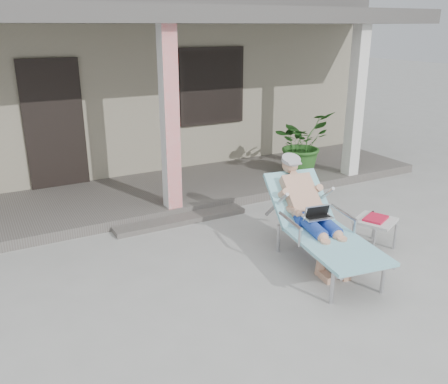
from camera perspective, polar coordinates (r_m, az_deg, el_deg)
ground at (r=5.52m, az=2.59°, el=-10.26°), size 60.00×60.00×0.00m
house at (r=10.94m, az=-15.41°, el=13.15°), size 10.40×5.40×3.30m
porch_deck at (r=7.98m, az=-8.47°, el=-0.25°), size 10.00×2.00×0.15m
porch_overhang at (r=7.48m, az=-9.39°, el=19.60°), size 10.00×2.30×2.85m
porch_step at (r=7.00m, az=-5.18°, el=-3.34°), size 2.00×0.30×0.07m
lounger at (r=5.71m, az=11.03°, el=-1.02°), size 1.00×1.99×1.26m
side_table at (r=6.40m, az=17.72°, el=-3.45°), size 0.61×0.61×0.41m
potted_palm at (r=8.73m, az=9.31°, el=5.83°), size 1.22×1.12×1.14m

